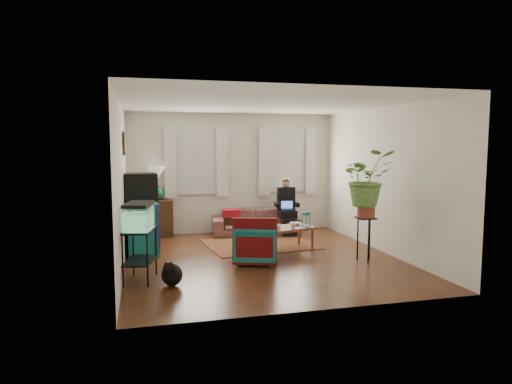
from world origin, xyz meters
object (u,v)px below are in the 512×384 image
object	(u,v)px
side_table	(157,218)
aquarium_stand	(140,255)
sofa	(256,218)
plant_stand	(365,239)
dresser	(140,227)
armchair	(256,242)
coffee_table	(286,239)

from	to	relation	value
side_table	aquarium_stand	size ratio (longest dim) A/B	1.05
sofa	side_table	distance (m)	2.09
aquarium_stand	plant_stand	distance (m)	3.64
dresser	plant_stand	distance (m)	3.93
sofa	plant_stand	xyz separation A→B (m)	(1.21, -2.61, 0.01)
dresser	armchair	size ratio (longest dim) A/B	1.48
dresser	sofa	bearing A→B (deg)	17.75
armchair	dresser	bearing A→B (deg)	-14.48
dresser	aquarium_stand	world-z (taller)	dresser
side_table	coffee_table	world-z (taller)	side_table
dresser	armchair	bearing A→B (deg)	-39.18
armchair	plant_stand	size ratio (longest dim) A/B	0.95
side_table	dresser	world-z (taller)	dresser
aquarium_stand	coffee_table	size ratio (longest dim) A/B	0.72
sofa	coffee_table	xyz separation A→B (m)	(0.17, -1.54, -0.15)
aquarium_stand	coffee_table	world-z (taller)	aquarium_stand
aquarium_stand	side_table	bearing A→B (deg)	96.61
side_table	dresser	size ratio (longest dim) A/B	0.75
armchair	plant_stand	world-z (taller)	plant_stand
side_table	dresser	xyz separation A→B (m)	(-0.34, -1.40, 0.08)
sofa	dresser	size ratio (longest dim) A/B	1.79
armchair	coffee_table	bearing A→B (deg)	-117.59
dresser	plant_stand	bearing A→B (deg)	-29.32
side_table	sofa	bearing A→B (deg)	-8.88
armchair	coffee_table	world-z (taller)	armchair
coffee_table	armchair	bearing A→B (deg)	-151.37
coffee_table	plant_stand	world-z (taller)	plant_stand
side_table	plant_stand	distance (m)	4.40
side_table	plant_stand	xyz separation A→B (m)	(3.28, -2.93, -0.02)
dresser	armchair	xyz separation A→B (m)	(1.83, -1.18, -0.12)
armchair	coffee_table	distance (m)	1.05
side_table	plant_stand	world-z (taller)	side_table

